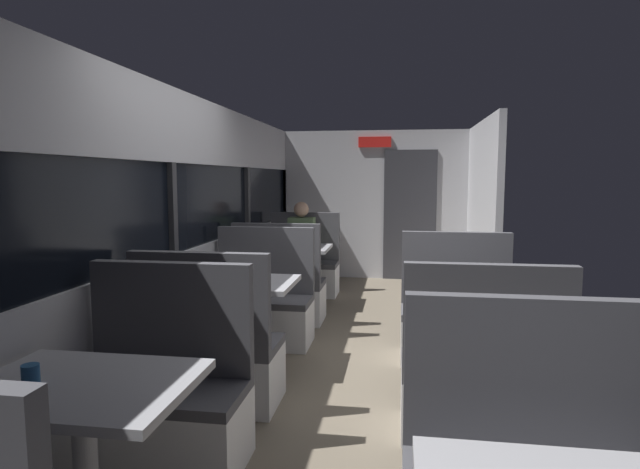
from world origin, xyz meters
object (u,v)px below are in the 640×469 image
(bench_rear_aisle_facing_end, at_px, (481,385))
(bench_near_window_facing_entry, at_px, (161,405))
(dining_table_far_window, at_px, (293,255))
(seated_passenger, at_px, (302,255))
(bench_mid_window_facing_entry, at_px, (262,309))
(dining_table_mid_window, at_px, (239,293))
(bench_far_window_facing_end, at_px, (280,292))
(bench_mid_window_facing_end, at_px, (210,359))
(dining_table_rear_aisle, at_px, (468,307))
(coffee_cup_primary, at_px, (31,376))
(bench_far_window_facing_entry, at_px, (303,270))
(bench_rear_aisle_facing_entry, at_px, (456,322))
(dining_table_near_window, at_px, (83,405))

(bench_rear_aisle_facing_end, bearing_deg, bench_near_window_facing_entry, -162.92)
(dining_table_far_window, bearing_deg, seated_passenger, 90.00)
(dining_table_far_window, bearing_deg, bench_mid_window_facing_entry, -90.00)
(dining_table_mid_window, relative_size, bench_mid_window_facing_entry, 0.82)
(bench_near_window_facing_entry, distance_m, bench_mid_window_facing_entry, 2.15)
(dining_table_mid_window, bearing_deg, bench_far_window_facing_end, 90.00)
(bench_far_window_facing_end, relative_size, bench_rear_aisle_facing_end, 1.00)
(bench_mid_window_facing_end, bearing_deg, dining_table_rear_aisle, 15.59)
(dining_table_far_window, height_order, coffee_cup_primary, coffee_cup_primary)
(bench_mid_window_facing_end, xyz_separation_m, bench_far_window_facing_entry, (0.00, 3.55, 0.00))
(dining_table_far_window, bearing_deg, bench_rear_aisle_facing_end, -59.58)
(bench_far_window_facing_entry, height_order, coffee_cup_primary, bench_far_window_facing_entry)
(bench_rear_aisle_facing_entry, height_order, coffee_cup_primary, bench_rear_aisle_facing_entry)
(bench_mid_window_facing_end, relative_size, seated_passenger, 0.87)
(dining_table_rear_aisle, bearing_deg, dining_table_near_window, -132.57)
(dining_table_near_window, height_order, bench_rear_aisle_facing_end, bench_rear_aisle_facing_end)
(bench_near_window_facing_entry, distance_m, bench_far_window_facing_end, 2.90)
(bench_mid_window_facing_entry, relative_size, coffee_cup_primary, 12.22)
(bench_near_window_facing_entry, relative_size, bench_rear_aisle_facing_end, 1.00)
(bench_far_window_facing_end, height_order, bench_rear_aisle_facing_entry, same)
(bench_far_window_facing_end, height_order, bench_rear_aisle_facing_end, same)
(bench_mid_window_facing_entry, relative_size, bench_rear_aisle_facing_entry, 1.00)
(bench_near_window_facing_entry, xyz_separation_m, seated_passenger, (0.00, 4.23, 0.21))
(bench_mid_window_facing_end, xyz_separation_m, dining_table_rear_aisle, (1.79, 0.50, 0.31))
(dining_table_rear_aisle, relative_size, bench_rear_aisle_facing_entry, 0.82)
(bench_far_window_facing_end, distance_m, dining_table_rear_aisle, 2.45)
(bench_mid_window_facing_entry, height_order, seated_passenger, seated_passenger)
(dining_table_near_window, distance_m, coffee_cup_primary, 0.24)
(seated_passenger, bearing_deg, bench_rear_aisle_facing_entry, -51.82)
(bench_mid_window_facing_entry, height_order, coffee_cup_primary, bench_mid_window_facing_entry)
(dining_table_mid_window, height_order, coffee_cup_primary, coffee_cup_primary)
(bench_rear_aisle_facing_entry, bearing_deg, bench_far_window_facing_entry, 127.31)
(bench_near_window_facing_entry, bearing_deg, coffee_cup_primary, -102.79)
(bench_mid_window_facing_end, height_order, bench_rear_aisle_facing_entry, same)
(bench_mid_window_facing_end, height_order, bench_rear_aisle_facing_end, same)
(bench_mid_window_facing_entry, distance_m, bench_far_window_facing_end, 0.75)
(bench_near_window_facing_entry, bearing_deg, bench_mid_window_facing_entry, 90.00)
(bench_mid_window_facing_entry, bearing_deg, bench_near_window_facing_entry, -90.00)
(dining_table_near_window, xyz_separation_m, bench_far_window_facing_entry, (0.00, 5.00, -0.31))
(bench_far_window_facing_end, bearing_deg, bench_mid_window_facing_end, -90.00)
(bench_near_window_facing_entry, bearing_deg, bench_rear_aisle_facing_entry, 47.43)
(bench_mid_window_facing_entry, height_order, bench_rear_aisle_facing_entry, same)
(dining_table_mid_window, xyz_separation_m, bench_rear_aisle_facing_entry, (1.79, 0.50, -0.31))
(dining_table_far_window, xyz_separation_m, seated_passenger, (0.00, 0.63, -0.10))
(dining_table_mid_window, relative_size, bench_rear_aisle_facing_end, 0.82)
(bench_mid_window_facing_end, relative_size, dining_table_far_window, 1.22)
(dining_table_mid_window, distance_m, bench_far_window_facing_entry, 2.87)
(bench_far_window_facing_entry, distance_m, dining_table_rear_aisle, 3.55)
(bench_rear_aisle_facing_entry, xyz_separation_m, seated_passenger, (-1.79, 2.28, 0.21))
(bench_near_window_facing_entry, bearing_deg, bench_rear_aisle_facing_end, 17.08)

